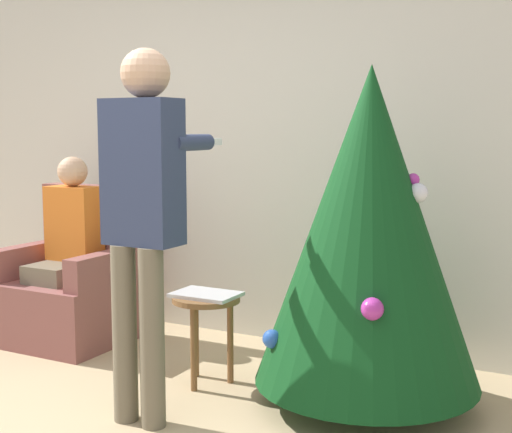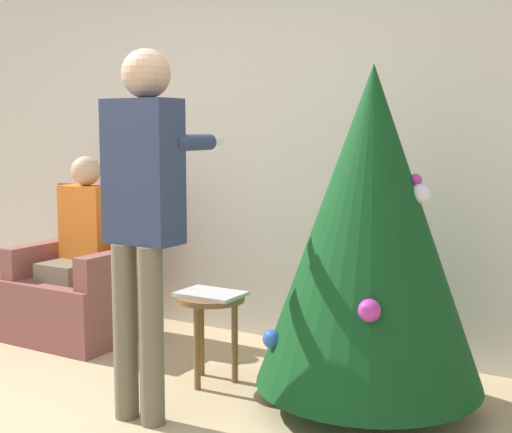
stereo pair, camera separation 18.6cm
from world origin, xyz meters
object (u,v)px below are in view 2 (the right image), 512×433
Objects in this scene: person_seated at (80,240)px; person_standing at (143,201)px; side_stool at (211,311)px; christmas_tree at (371,228)px; armchair at (85,287)px.

person_seated is 0.69× the size of person_standing.
person_standing is 0.88m from side_stool.
person_seated is 2.48× the size of side_stool.
christmas_tree is 0.97× the size of person_standing.
christmas_tree is 2.18m from person_seated.
armchair is 1.30m from side_stool.
person_standing is 3.61× the size of side_stool.
side_stool is at bearing -11.84° from person_seated.
christmas_tree reaches higher than side_stool.
armchair is (-2.16, 0.20, -0.59)m from christmas_tree.
side_stool is (-0.00, 0.57, -0.67)m from person_standing.
person_standing reaches higher than person_seated.
person_standing is at bearing -34.39° from armchair.
person_seated is at bearing 175.67° from christmas_tree.
person_seated is (-2.16, 0.16, -0.26)m from christmas_tree.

